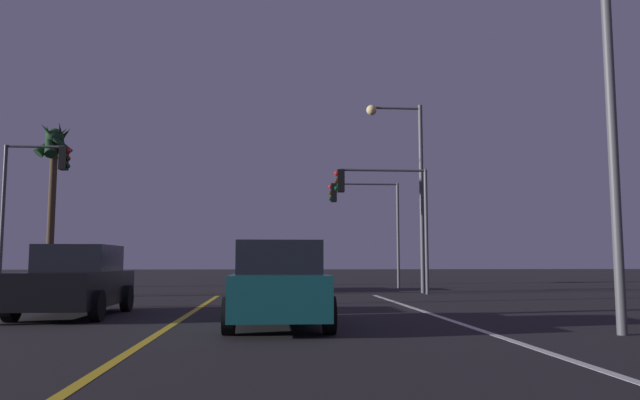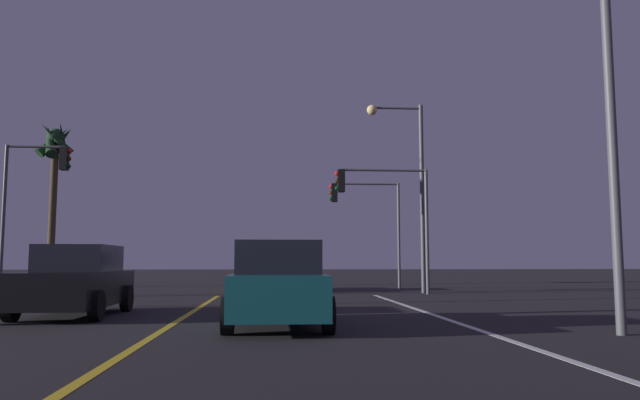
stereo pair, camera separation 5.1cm
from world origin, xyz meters
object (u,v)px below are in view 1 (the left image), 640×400
object	(u,v)px
traffic_light_near_right	(380,199)
palm_tree_left_far	(54,154)
car_ahead_far	(275,272)
car_lead_same_lane	(279,285)
car_oncoming	(76,281)
traffic_light_near_left	(34,185)
street_lamp_right_far	(408,172)
traffic_light_far_right	(364,209)
street_lamp_right_near	(580,48)

from	to	relation	value
traffic_light_near_right	palm_tree_left_far	bearing A→B (deg)	-26.17
car_ahead_far	traffic_light_near_right	bearing A→B (deg)	-129.01
traffic_light_near_right	car_lead_same_lane	bearing A→B (deg)	70.12
car_lead_same_lane	traffic_light_near_right	xyz separation A→B (m)	(4.18, 11.55, 2.96)
car_oncoming	traffic_light_near_left	distance (m)	10.41
car_oncoming	traffic_light_near_left	size ratio (longest dim) A/B	0.74
palm_tree_left_far	traffic_light_near_right	bearing A→B (deg)	-26.17
palm_tree_left_far	street_lamp_right_far	bearing A→B (deg)	-21.83
car_lead_same_lane	traffic_light_far_right	bearing A→B (deg)	-14.29
car_lead_same_lane	traffic_light_far_right	distance (m)	17.85
street_lamp_right_near	car_lead_same_lane	bearing A→B (deg)	-18.26
car_ahead_far	car_oncoming	xyz separation A→B (m)	(-4.83, -12.15, 0.00)
car_oncoming	traffic_light_near_right	bearing A→B (deg)	134.25
car_ahead_far	street_lamp_right_far	xyz separation A→B (m)	(5.53, -2.52, 4.22)
car_ahead_far	street_lamp_right_near	xyz separation A→B (m)	(5.53, -16.75, 4.43)
street_lamp_right_near	car_oncoming	bearing A→B (deg)	-23.94
traffic_light_near_left	car_oncoming	bearing A→B (deg)	-63.06
car_oncoming	traffic_light_near_right	size ratio (longest dim) A/B	0.86
car_oncoming	palm_tree_left_far	world-z (taller)	palm_tree_left_far
traffic_light_near_left	street_lamp_right_near	world-z (taller)	street_lamp_right_near
car_oncoming	palm_tree_left_far	bearing A→B (deg)	-158.49
traffic_light_near_left	street_lamp_right_near	xyz separation A→B (m)	(14.82, -13.37, 1.02)
car_ahead_far	car_oncoming	size ratio (longest dim) A/B	1.00
street_lamp_right_near	street_lamp_right_far	bearing A→B (deg)	-89.99
traffic_light_near_right	traffic_light_far_right	size ratio (longest dim) A/B	0.97
traffic_light_far_right	street_lamp_right_far	bearing A→B (deg)	104.37
car_oncoming	street_lamp_right_far	world-z (taller)	street_lamp_right_far
car_lead_same_lane	car_ahead_far	distance (m)	14.93
car_lead_same_lane	traffic_light_near_right	size ratio (longest dim) A/B	0.86
car_ahead_far	traffic_light_near_left	bearing A→B (deg)	109.99
car_oncoming	car_ahead_far	bearing A→B (deg)	158.31
traffic_light_near_left	traffic_light_far_right	size ratio (longest dim) A/B	1.12
traffic_light_far_right	palm_tree_left_far	bearing A→B (deg)	-7.65
car_ahead_far	car_oncoming	bearing A→B (deg)	158.31
car_oncoming	traffic_light_far_right	world-z (taller)	traffic_light_far_right
car_ahead_far	traffic_light_far_right	bearing A→B (deg)	-63.96
car_lead_same_lane	car_oncoming	world-z (taller)	same
car_lead_same_lane	palm_tree_left_far	bearing A→B (deg)	30.51
car_oncoming	street_lamp_right_near	xyz separation A→B (m)	(10.36, -4.60, 4.43)
car_ahead_far	palm_tree_left_far	size ratio (longest dim) A/B	0.51
car_oncoming	street_lamp_right_far	xyz separation A→B (m)	(10.36, 9.64, 4.22)
car_ahead_far	street_lamp_right_far	world-z (taller)	street_lamp_right_far
car_lead_same_lane	street_lamp_right_near	distance (m)	7.32
street_lamp_right_near	street_lamp_right_far	xyz separation A→B (m)	(-0.00, 14.24, -0.21)
car_ahead_far	car_oncoming	world-z (taller)	same
traffic_light_near_left	palm_tree_left_far	distance (m)	8.25
traffic_light_near_left	street_lamp_right_far	world-z (taller)	street_lamp_right_far
car_lead_same_lane	car_ahead_far	xyz separation A→B (m)	(0.00, 14.93, 0.00)
car_ahead_far	traffic_light_far_right	xyz separation A→B (m)	(4.34, 2.12, 3.04)
street_lamp_right_far	palm_tree_left_far	size ratio (longest dim) A/B	0.93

